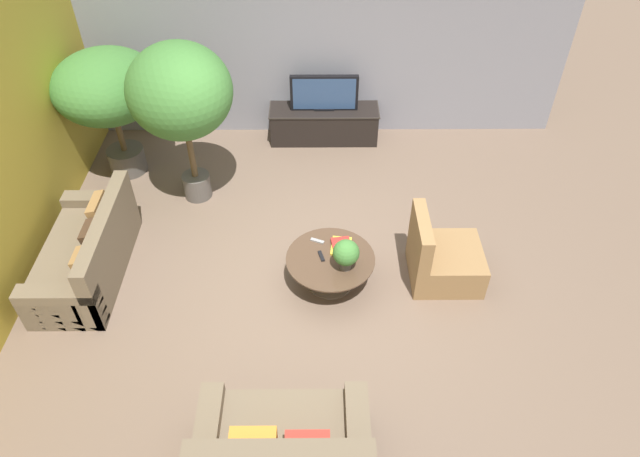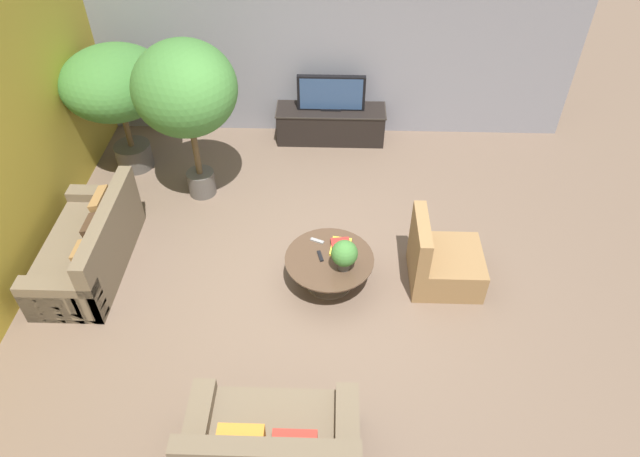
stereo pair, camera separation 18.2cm
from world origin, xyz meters
name	(u,v)px [view 2 (the right image)]	position (x,y,z in m)	size (l,w,h in m)	color
ground_plane	(309,280)	(0.00, 0.00, 0.00)	(24.00, 24.00, 0.00)	brown
back_wall_stone	(319,36)	(0.00, 3.26, 1.50)	(7.40, 0.12, 3.00)	gray
media_console	(331,124)	(0.19, 2.94, 0.27)	(1.63, 0.50, 0.52)	black
television	(331,93)	(0.19, 2.94, 0.78)	(0.99, 0.13, 0.54)	black
coffee_table	(329,266)	(0.23, -0.03, 0.28)	(1.00, 1.00, 0.39)	#756656
couch_by_wall	(90,248)	(-2.56, 0.15, 0.29)	(0.84, 1.74, 0.84)	brown
couch_near_entry	(273,445)	(-0.21, -2.17, 0.29)	(1.46, 0.84, 0.84)	brown
armchair_wicker	(442,262)	(1.50, 0.07, 0.27)	(0.80, 0.76, 0.86)	olive
potted_palm_tall	(116,86)	(-2.61, 2.16, 1.27)	(1.40, 1.40, 1.78)	#514C47
potted_palm_corner	(185,91)	(-1.53, 1.57, 1.55)	(1.26, 1.26, 2.16)	#514C47
potted_plant_tabletop	(344,254)	(0.39, -0.18, 0.61)	(0.29, 0.29, 0.37)	#514C47
book_stack	(341,246)	(0.35, 0.14, 0.42)	(0.26, 0.32, 0.05)	gold
remote_black	(320,256)	(0.13, -0.01, 0.40)	(0.04, 0.16, 0.02)	black
remote_silver	(317,241)	(0.08, 0.24, 0.40)	(0.04, 0.16, 0.02)	gray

